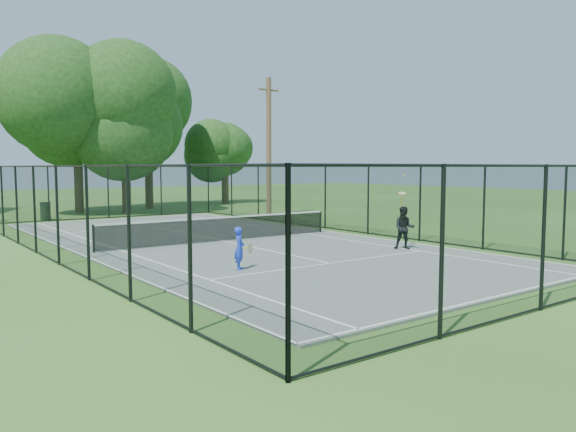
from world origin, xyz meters
TOP-DOWN VIEW (x-y plane):
  - ground at (0.00, 0.00)m, footprint 120.00×120.00m
  - tennis_court at (0.00, 0.00)m, footprint 11.00×24.00m
  - tennis_net at (0.00, 0.00)m, footprint 10.08×0.08m
  - fence at (0.00, 0.00)m, footprint 13.10×26.10m
  - tree_near_left at (-0.20, 17.91)m, footprint 7.52×7.52m
  - tree_near_mid at (2.23, 16.05)m, footprint 7.08×7.08m
  - tree_near_right at (4.96, 18.87)m, footprint 6.75×6.75m
  - tree_far_right at (12.09, 20.42)m, footprint 4.83×4.83m
  - trash_bin_right at (-3.20, 14.03)m, footprint 0.58×0.58m
  - utility_pole at (8.46, 9.00)m, footprint 1.40×0.30m
  - player_blue at (-2.71, -5.64)m, footprint 0.83×0.53m
  - player_black at (4.00, -5.75)m, footprint 1.01×1.03m

SIDE VIEW (x-z plane):
  - ground at x=0.00m, z-range 0.00..0.00m
  - tennis_court at x=0.00m, z-range 0.00..0.06m
  - trash_bin_right at x=-3.20m, z-range 0.01..1.01m
  - tennis_net at x=0.00m, z-range 0.10..1.05m
  - player_blue at x=-2.71m, z-range 0.06..1.27m
  - player_black at x=4.00m, z-range -0.50..2.13m
  - fence at x=0.00m, z-range 0.00..3.00m
  - tree_far_right at x=12.09m, z-range 0.76..7.15m
  - utility_pole at x=8.46m, z-range 0.06..8.34m
  - tree_near_mid at x=2.23m, z-range 1.08..10.33m
  - tree_near_right at x=4.96m, z-range 1.27..10.58m
  - tree_near_left at x=-0.20m, z-range 1.13..10.94m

